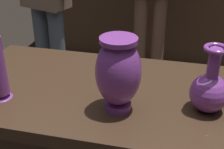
% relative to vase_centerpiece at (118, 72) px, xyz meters
% --- Properties ---
extents(back_display_shelf, '(2.60, 0.40, 0.99)m').
position_rel_vase_centerpiece_xyz_m(back_display_shelf, '(-0.07, 2.32, -0.45)').
color(back_display_shelf, '#422D1E').
rests_on(back_display_shelf, ground_plane).
extents(vase_centerpiece, '(0.16, 0.16, 0.27)m').
position_rel_vase_centerpiece_xyz_m(vase_centerpiece, '(0.00, 0.00, 0.00)').
color(vase_centerpiece, '#7A388E').
rests_on(vase_centerpiece, display_plinth).
extents(vase_left_accent, '(0.13, 0.13, 0.24)m').
position_rel_vase_centerpiece_xyz_m(vase_left_accent, '(0.30, 0.07, -0.06)').
color(vase_left_accent, '#7A388E').
rests_on(vase_left_accent, display_plinth).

